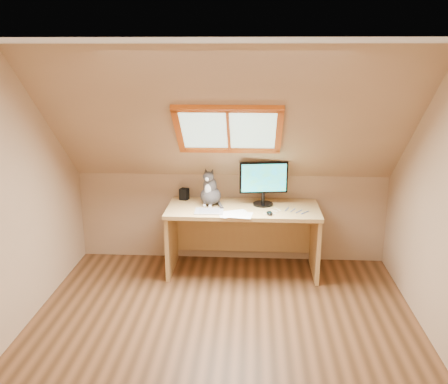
{
  "coord_description": "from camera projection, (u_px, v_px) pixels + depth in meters",
  "views": [
    {
      "loc": [
        0.24,
        -3.69,
        2.35
      ],
      "look_at": [
        -0.04,
        1.0,
        1.01
      ],
      "focal_mm": 40.0,
      "sensor_mm": 36.0,
      "label": 1
    }
  ],
  "objects": [
    {
      "name": "papers",
      "position": [
        232.0,
        215.0,
        5.07
      ],
      "size": [
        0.35,
        0.3,
        0.01
      ],
      "color": "white",
      "rests_on": "desk"
    },
    {
      "name": "ground",
      "position": [
        222.0,
        340.0,
        4.2
      ],
      "size": [
        3.5,
        3.5,
        0.0
      ],
      "primitive_type": "plane",
      "color": "brown",
      "rests_on": "ground"
    },
    {
      "name": "cat",
      "position": [
        210.0,
        191.0,
        5.37
      ],
      "size": [
        0.28,
        0.32,
        0.41
      ],
      "color": "#453F3D",
      "rests_on": "desk"
    },
    {
      "name": "graphics_tablet",
      "position": [
        209.0,
        211.0,
        5.16
      ],
      "size": [
        0.3,
        0.22,
        0.01
      ],
      "primitive_type": "cube",
      "rotation": [
        0.0,
        0.0,
        0.02
      ],
      "color": "#B2B2B7",
      "rests_on": "desk"
    },
    {
      "name": "room_shell",
      "position": [
        221.0,
        179.0,
        3.72
      ],
      "size": [
        3.52,
        3.52,
        2.41
      ],
      "color": "tan",
      "rests_on": "ground"
    },
    {
      "name": "desk_speaker",
      "position": [
        184.0,
        194.0,
        5.57
      ],
      "size": [
        0.11,
        0.11,
        0.13
      ],
      "primitive_type": "cube",
      "rotation": [
        0.0,
        0.0,
        -0.32
      ],
      "color": "black",
      "rests_on": "desk"
    },
    {
      "name": "monitor",
      "position": [
        264.0,
        181.0,
        5.31
      ],
      "size": [
        0.52,
        0.22,
        0.48
      ],
      "color": "black",
      "rests_on": "desk"
    },
    {
      "name": "cables",
      "position": [
        287.0,
        211.0,
        5.17
      ],
      "size": [
        0.51,
        0.26,
        0.01
      ],
      "color": "silver",
      "rests_on": "desk"
    },
    {
      "name": "mouse",
      "position": [
        270.0,
        213.0,
        5.07
      ],
      "size": [
        0.08,
        0.12,
        0.03
      ],
      "primitive_type": "ellipsoid",
      "rotation": [
        0.0,
        0.0,
        0.13
      ],
      "color": "black",
      "rests_on": "desk"
    },
    {
      "name": "desk",
      "position": [
        243.0,
        225.0,
        5.44
      ],
      "size": [
        1.62,
        0.71,
        0.74
      ],
      "color": "tan",
      "rests_on": "ground"
    }
  ]
}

